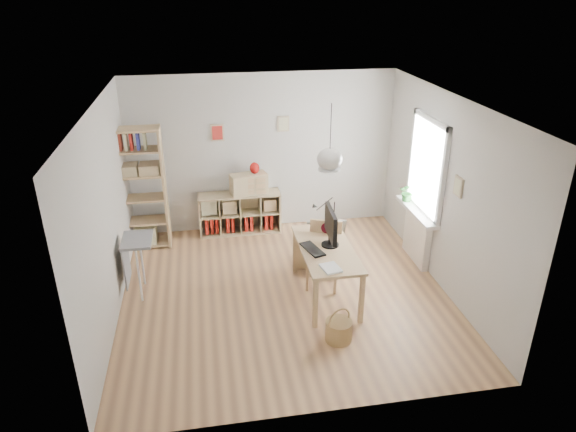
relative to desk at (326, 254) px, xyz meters
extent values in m
plane|color=tan|center=(-0.55, 0.15, -0.66)|extent=(4.50, 4.50, 0.00)
plane|color=silver|center=(-0.55, 2.40, 0.69)|extent=(4.50, 0.00, 4.50)
plane|color=silver|center=(-0.55, -2.10, 0.69)|extent=(4.50, 0.00, 4.50)
plane|color=silver|center=(-2.80, 0.15, 0.69)|extent=(0.00, 4.50, 4.50)
plane|color=silver|center=(1.70, 0.15, 0.69)|extent=(0.00, 4.50, 4.50)
plane|color=white|center=(-0.55, 0.15, 2.04)|extent=(4.50, 4.50, 0.00)
cylinder|color=black|center=(0.00, 0.00, 1.70)|extent=(0.01, 0.01, 0.68)
ellipsoid|color=white|center=(0.00, 0.00, 1.34)|extent=(0.32, 0.32, 0.27)
cube|color=white|center=(1.69, 0.75, 0.89)|extent=(0.03, 1.00, 1.30)
cube|color=white|center=(1.66, 0.21, 0.89)|extent=(0.06, 0.08, 1.46)
cube|color=white|center=(1.66, 1.29, 0.89)|extent=(0.06, 0.08, 1.46)
cube|color=white|center=(1.66, 0.75, 1.58)|extent=(0.06, 1.16, 0.08)
cube|color=white|center=(1.66, 0.75, 0.20)|extent=(0.06, 1.16, 0.08)
cube|color=white|center=(1.64, 0.75, -0.26)|extent=(0.10, 0.80, 0.80)
cube|color=white|center=(1.59, 0.75, 0.17)|extent=(0.22, 1.20, 0.06)
cube|color=#DFBD80|center=(0.00, 0.00, 0.07)|extent=(0.70, 1.50, 0.04)
cube|color=#DFBD80|center=(-0.30, -0.70, -0.30)|extent=(0.06, 0.06, 0.71)
cube|color=#DFBD80|center=(-0.30, 0.70, -0.30)|extent=(0.06, 0.06, 0.71)
cube|color=#DFBD80|center=(0.30, -0.70, -0.30)|extent=(0.06, 0.06, 0.71)
cube|color=#DFBD80|center=(0.30, 0.70, -0.30)|extent=(0.06, 0.06, 0.71)
cube|color=tan|center=(-1.00, 2.19, -0.64)|extent=(1.40, 0.38, 0.03)
cube|color=tan|center=(-1.00, 2.19, 0.05)|extent=(1.40, 0.38, 0.03)
cube|color=tan|center=(-1.69, 2.19, -0.30)|extent=(0.03, 0.38, 0.72)
cube|color=tan|center=(-0.32, 2.19, -0.30)|extent=(0.03, 0.38, 0.72)
cube|color=tan|center=(-1.00, 2.37, -0.30)|extent=(1.40, 0.02, 0.72)
cube|color=maroon|center=(-1.58, 2.21, -0.47)|extent=(0.06, 0.26, 0.30)
cube|color=maroon|center=(-1.49, 2.21, -0.47)|extent=(0.05, 0.26, 0.30)
cube|color=maroon|center=(-1.41, 2.21, -0.47)|extent=(0.05, 0.26, 0.30)
cube|color=maroon|center=(-1.22, 2.21, -0.47)|extent=(0.05, 0.26, 0.30)
cube|color=maroon|center=(-1.13, 2.21, -0.47)|extent=(0.05, 0.26, 0.30)
cube|color=maroon|center=(-0.90, 2.21, -0.47)|extent=(0.06, 0.26, 0.30)
cube|color=maroon|center=(-0.81, 2.21, -0.47)|extent=(0.06, 0.26, 0.30)
cube|color=maroon|center=(-0.55, 2.21, -0.47)|extent=(0.06, 0.26, 0.30)
cube|color=maroon|center=(-0.46, 2.21, -0.47)|extent=(0.05, 0.26, 0.30)
cube|color=#DFBD80|center=(-2.96, 1.95, 0.34)|extent=(0.04, 0.38, 2.00)
cube|color=#DFBD80|center=(-2.20, 1.95, 0.34)|extent=(0.04, 0.38, 2.00)
cube|color=#DFBD80|center=(-2.58, 1.95, -0.61)|extent=(0.76, 0.38, 0.03)
cube|color=#DFBD80|center=(-2.58, 1.95, -0.21)|extent=(0.76, 0.38, 0.03)
cube|color=#DFBD80|center=(-2.58, 1.95, 0.19)|extent=(0.76, 0.38, 0.03)
cube|color=#DFBD80|center=(-2.58, 1.95, 0.59)|extent=(0.76, 0.38, 0.03)
cube|color=#DFBD80|center=(-2.58, 1.95, 0.99)|extent=(0.76, 0.38, 0.03)
cube|color=#DFBD80|center=(-2.58, 1.95, 1.32)|extent=(0.76, 0.38, 0.03)
cube|color=navy|center=(-2.86, 1.95, 1.14)|extent=(0.04, 0.18, 0.26)
cube|color=maroon|center=(-2.78, 1.95, 1.14)|extent=(0.04, 0.18, 0.26)
cube|color=beige|center=(-2.70, 1.95, 1.14)|extent=(0.04, 0.18, 0.26)
cube|color=maroon|center=(-2.62, 1.95, 1.14)|extent=(0.04, 0.18, 0.26)
cube|color=navy|center=(-2.52, 1.95, 1.14)|extent=(0.04, 0.18, 0.26)
cube|color=beige|center=(-2.42, 1.95, 1.14)|extent=(0.04, 0.18, 0.26)
cube|color=gray|center=(-2.52, 0.50, 0.17)|extent=(0.40, 0.55, 0.04)
cylinder|color=white|center=(-2.52, 0.28, -0.25)|extent=(0.03, 0.03, 0.82)
cylinder|color=white|center=(-2.52, 0.72, -0.25)|extent=(0.03, 0.03, 0.82)
cube|color=gray|center=(-2.70, 0.50, -0.16)|extent=(0.02, 0.50, 0.62)
cube|color=gray|center=(0.03, 0.25, -0.16)|extent=(0.59, 0.59, 0.07)
cube|color=#DFBD80|center=(-0.23, 0.14, -0.43)|extent=(0.05, 0.05, 0.46)
cube|color=#DFBD80|center=(-0.09, 0.51, -0.43)|extent=(0.05, 0.05, 0.46)
cube|color=#DFBD80|center=(0.14, 0.00, -0.43)|extent=(0.05, 0.05, 0.46)
cube|color=#DFBD80|center=(0.28, 0.37, -0.43)|extent=(0.05, 0.05, 0.46)
cube|color=#DFBD80|center=(0.10, 0.45, 0.08)|extent=(0.44, 0.19, 0.42)
cylinder|color=#997145|center=(-0.07, -1.00, -0.52)|extent=(0.33, 0.33, 0.27)
torus|color=#997145|center=(-0.07, -1.00, -0.37)|extent=(0.31, 0.16, 0.33)
cube|color=beige|center=(0.23, 0.74, -0.65)|extent=(0.65, 0.48, 0.02)
cube|color=beige|center=(-0.06, 0.76, -0.50)|extent=(0.06, 0.43, 0.32)
cube|color=beige|center=(0.53, 0.71, -0.50)|extent=(0.06, 0.43, 0.32)
cube|color=beige|center=(0.21, 0.54, -0.50)|extent=(0.62, 0.08, 0.32)
cube|color=beige|center=(0.25, 0.94, -0.50)|extent=(0.62, 0.08, 0.32)
cube|color=beige|center=(0.27, 1.12, -0.20)|extent=(0.63, 0.26, 0.40)
sphere|color=yellow|center=(0.08, 0.69, -0.42)|extent=(0.14, 0.14, 0.14)
sphere|color=#16549B|center=(0.34, 0.78, -0.42)|extent=(0.14, 0.14, 0.14)
sphere|color=#D7481A|center=(0.21, 0.72, -0.42)|extent=(0.14, 0.14, 0.14)
sphere|color=#439034|center=(0.39, 0.64, -0.42)|extent=(0.14, 0.14, 0.14)
cylinder|color=black|center=(0.06, 0.06, 0.10)|extent=(0.24, 0.24, 0.02)
cylinder|color=black|center=(0.06, 0.06, 0.17)|extent=(0.05, 0.05, 0.11)
cube|color=black|center=(0.06, 0.06, 0.42)|extent=(0.09, 0.60, 0.39)
cube|color=black|center=(-0.20, -0.03, 0.10)|extent=(0.29, 0.47, 0.02)
cylinder|color=black|center=(0.27, 0.67, 0.11)|extent=(0.05, 0.05, 0.04)
cylinder|color=black|center=(0.27, 0.67, 0.29)|extent=(0.01, 0.01, 0.35)
cone|color=black|center=(-0.03, 0.59, 0.44)|extent=(0.09, 0.06, 0.08)
sphere|color=#540B13|center=(0.11, 0.43, 0.17)|extent=(0.16, 0.16, 0.16)
cube|color=white|center=(-0.08, -0.56, 0.11)|extent=(0.26, 0.30, 0.03)
cube|color=tan|center=(-0.83, 2.19, 0.24)|extent=(0.65, 0.40, 0.35)
ellipsoid|color=maroon|center=(-0.72, 2.19, 0.51)|extent=(0.16, 0.16, 0.20)
imported|color=#246226|center=(1.57, 1.10, 0.35)|extent=(0.33, 0.32, 0.30)
camera|label=1|loc=(-1.54, -5.92, 3.37)|focal=32.00mm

